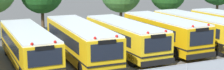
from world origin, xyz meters
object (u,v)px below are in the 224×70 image
at_px(school_bus_2, 80,40).
at_px(school_bus_4, 164,32).
at_px(school_bus_3, 124,37).
at_px(school_bus_1, 28,45).
at_px(school_bus_5, 199,29).

bearing_deg(school_bus_2, school_bus_4, -176.19).
bearing_deg(school_bus_4, school_bus_3, -0.34).
height_order(school_bus_2, school_bus_3, school_bus_2).
relative_size(school_bus_1, school_bus_2, 0.95).
bearing_deg(school_bus_1, school_bus_5, -179.75).
bearing_deg(school_bus_4, school_bus_1, -1.40).
height_order(school_bus_4, school_bus_5, school_bus_4).
distance_m(school_bus_1, school_bus_3, 7.47).
relative_size(school_bus_1, school_bus_4, 1.08).
height_order(school_bus_2, school_bus_4, school_bus_2).
height_order(school_bus_2, school_bus_5, school_bus_2).
distance_m(school_bus_2, school_bus_4, 7.47).
distance_m(school_bus_4, school_bus_5, 3.68).
bearing_deg(school_bus_4, school_bus_2, 0.84).
relative_size(school_bus_1, school_bus_3, 1.05).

